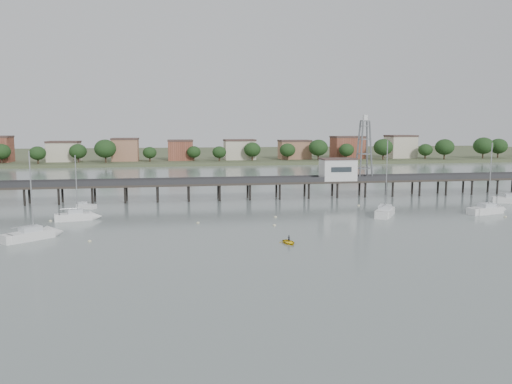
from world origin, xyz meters
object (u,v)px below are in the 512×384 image
pier (234,183)px  sailboat_b (82,216)px  lattice_tower (364,150)px  white_tender (86,206)px  sailboat_d (492,210)px  sailboat_a (40,234)px  sailboat_c (386,211)px  yellow_dinghy (289,244)px

pier → sailboat_b: size_ratio=12.18×
pier → lattice_tower: lattice_tower is taller
sailboat_b → white_tender: (-1.41, 13.07, -0.18)m
sailboat_b → sailboat_d: size_ratio=0.85×
sailboat_a → lattice_tower: bearing=-12.0°
sailboat_a → white_tender: 27.69m
pier → white_tender: (-31.68, -7.94, -3.33)m
pier → sailboat_b: (-30.27, -21.02, -3.15)m
pier → sailboat_c: 36.31m
pier → sailboat_a: sailboat_a is taller
pier → lattice_tower: bearing=0.0°
sailboat_d → sailboat_b: bearing=160.5°
lattice_tower → yellow_dinghy: 54.92m
lattice_tower → yellow_dinghy: size_ratio=5.15×
sailboat_c → sailboat_d: 21.08m
sailboat_d → sailboat_a: sailboat_d is taller
pier → sailboat_c: bearing=-43.2°
lattice_tower → sailboat_c: bearing=-101.7°
sailboat_c → yellow_dinghy: bearing=163.8°
lattice_tower → sailboat_a: 75.20m
sailboat_c → yellow_dinghy: (-24.06, -20.44, -0.63)m
sailboat_b → pier: bearing=21.8°
lattice_tower → yellow_dinghy: (-29.17, -45.18, -11.10)m
lattice_tower → sailboat_a: bearing=-151.5°
sailboat_d → pier: bearing=135.3°
yellow_dinghy → sailboat_c: bearing=28.9°
sailboat_c → white_tender: 60.45m
lattice_tower → sailboat_c: lattice_tower is taller
sailboat_c → sailboat_d: sailboat_c is taller
pier → yellow_dinghy: 45.40m
lattice_tower → sailboat_c: 27.35m
white_tender → sailboat_c: bearing=8.7°
sailboat_d → white_tender: (-79.06, 18.81, -0.17)m
sailboat_b → sailboat_a: size_ratio=0.88×
sailboat_b → sailboat_c: size_ratio=0.82×
sailboat_b → yellow_dinghy: sailboat_b is taller
sailboat_d → white_tender: size_ratio=3.45×
pier → sailboat_d: bearing=-29.5°
sailboat_b → sailboat_a: 14.98m
lattice_tower → sailboat_a: size_ratio=1.11×
sailboat_c → lattice_tower: bearing=21.7°
pier → sailboat_a: 49.24m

